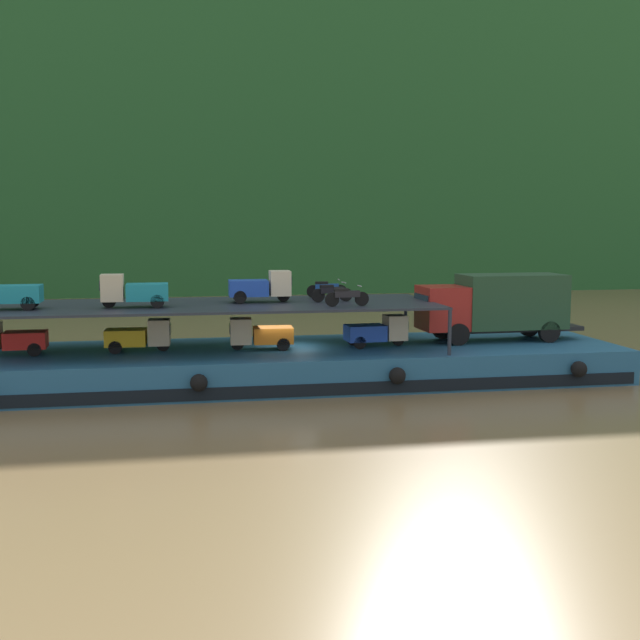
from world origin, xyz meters
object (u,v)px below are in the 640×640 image
Objects in this scene: cargo_barge at (287,364)px; mini_truck_upper_mid at (133,291)px; mini_truck_lower_fore at (377,331)px; covered_lorry at (496,305)px; mini_truck_lower_stern at (11,339)px; motorcycle_upper_centre at (332,292)px; mini_truck_upper_stern at (5,293)px; mini_truck_upper_fore at (261,287)px; mini_truck_lower_mid at (260,334)px; motorcycle_upper_port at (347,296)px; mini_truck_lower_aft at (139,336)px; motorcycle_upper_stbd at (326,288)px.

cargo_barge is 7.39m from mini_truck_upper_mid.
covered_lorry is at bearing 6.76° from mini_truck_lower_fore.
motorcycle_upper_centre is (13.57, -0.10, 1.74)m from mini_truck_lower_stern.
mini_truck_upper_stern is at bearing -177.19° from covered_lorry.
mini_truck_lower_fore is (4.02, -0.34, 1.44)m from cargo_barge.
mini_truck_upper_fore is (-10.95, 0.11, 1.00)m from covered_lorry.
motorcycle_upper_centre is (-7.86, -0.33, 0.74)m from covered_lorry.
mini_truck_lower_mid is (-1.21, -0.26, 1.44)m from cargo_barge.
mini_truck_lower_stern is 2.16m from mini_truck_upper_stern.
mini_truck_upper_stern is at bearing 174.85° from motorcycle_upper_port.
mini_truck_upper_fore reaches higher than mini_truck_lower_mid.
motorcycle_upper_port is at bearing -35.87° from mini_truck_upper_fore.
cargo_barge is 4.28m from mini_truck_lower_fore.
mini_truck_upper_stern reaches higher than mini_truck_lower_aft.
cargo_barge is at bearing 139.44° from motorcycle_upper_port.
mini_truck_upper_stern is 1.00× the size of mini_truck_upper_fore.
mini_truck_lower_aft is at bearing 80.22° from mini_truck_upper_mid.
cargo_barge is 4.36m from motorcycle_upper_port.
mini_truck_upper_stern is 1.00× the size of mini_truck_upper_mid.
mini_truck_upper_mid is at bearing -10.06° from mini_truck_lower_stern.
cargo_barge is 4.33m from motorcycle_upper_stbd.
motorcycle_upper_centre is 1.97m from motorcycle_upper_stbd.
mini_truck_lower_stern is 1.46× the size of motorcycle_upper_port.
motorcycle_upper_stbd is (13.71, 1.87, 1.74)m from mini_truck_lower_stern.
cargo_barge is 15.63× the size of motorcycle_upper_port.
mini_truck_upper_fore is at bearing 6.34° from mini_truck_upper_stern.
mini_truck_lower_fore reaches higher than cargo_barge.
mini_truck_lower_aft is 5.15m from mini_truck_lower_mid.
motorcycle_upper_stbd reaches higher than mini_truck_lower_mid.
mini_truck_upper_mid is 9.09m from motorcycle_upper_stbd.
mini_truck_lower_aft is at bearing 176.00° from mini_truck_lower_mid.
motorcycle_upper_centre is (3.22, 0.29, 1.74)m from mini_truck_lower_mid.
covered_lorry is 2.84× the size of mini_truck_lower_stern.
cargo_barge is 10.83× the size of mini_truck_upper_stern.
mini_truck_upper_stern reaches higher than cargo_barge.
covered_lorry is 2.84× the size of mini_truck_lower_aft.
mini_truck_lower_aft is 1.01× the size of mini_truck_upper_mid.
motorcycle_upper_centre is at bearing 5.06° from mini_truck_lower_mid.
covered_lorry is 4.16× the size of motorcycle_upper_centre.
mini_truck_lower_aft is 1.46× the size of motorcycle_upper_port.
mini_truck_lower_stern is 1.00× the size of mini_truck_lower_mid.
motorcycle_upper_stbd is at bearing 7.76° from mini_truck_lower_stern.
mini_truck_lower_aft is 1.01× the size of mini_truck_upper_fore.
mini_truck_upper_mid is (-6.50, -0.78, 3.44)m from cargo_barge.
mini_truck_lower_fore is at bearing 2.38° from mini_truck_upper_mid.
motorcycle_upper_port is at bearing -25.76° from mini_truck_lower_mid.
mini_truck_upper_mid is (-5.29, -0.51, 2.00)m from mini_truck_lower_mid.
mini_truck_upper_mid is (5.06, -0.90, 2.00)m from mini_truck_lower_stern.
motorcycle_upper_port and motorcycle_upper_stbd have the same top height.
mini_truck_lower_fore is (10.36, -0.43, 0.00)m from mini_truck_lower_aft.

